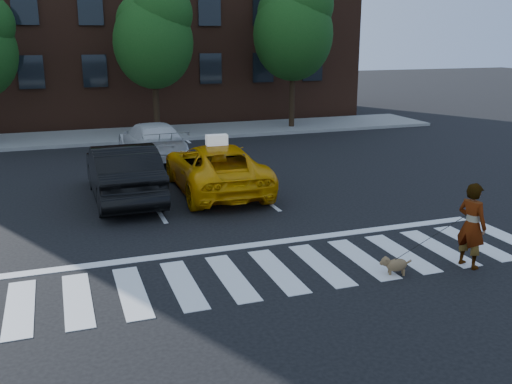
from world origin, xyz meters
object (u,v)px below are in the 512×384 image
white_suv (152,140)px  dog (394,264)px  tree_right (294,24)px  black_sedan (123,172)px  taxi (216,168)px  tree_mid (154,32)px  woman (472,225)px

white_suv → dog: size_ratio=7.84×
tree_right → dog: 19.39m
black_sedan → white_suv: (1.80, 5.68, -0.13)m
taxi → black_sedan: (-2.84, -0.01, 0.09)m
taxi → dog: 7.70m
tree_right → white_suv: 10.43m
tree_mid → black_sedan: bearing=-105.4°
taxi → black_sedan: bearing=1.8°
tree_right → taxi: (-7.04, -10.45, -4.51)m
woman → tree_mid: bearing=-4.1°
tree_mid → woman: bearing=-79.4°
tree_right → black_sedan: size_ratio=1.51×
tree_mid → dog: 18.61m
woman → white_suv: bearing=3.9°
tree_mid → taxi: tree_mid is taller
tree_mid → white_suv: tree_mid is taller
black_sedan → woman: woman is taller
black_sedan → taxi: bearing=179.5°
tree_mid → white_suv: bearing=-102.7°
white_suv → woman: 14.05m
dog → black_sedan: bearing=143.6°
taxi → tree_right: bearing=-122.4°
black_sedan → tree_mid: bearing=-106.1°
tree_mid → tree_right: bearing=-0.0°
tree_right → tree_mid: bearing=180.0°
tree_mid → woman: tree_mid is taller
white_suv → dog: white_suv is taller
white_suv → woman: woman is taller
white_suv → black_sedan: bearing=68.7°
black_sedan → woman: bearing=128.7°
taxi → black_sedan: size_ratio=1.06×
white_suv → dog: 13.46m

